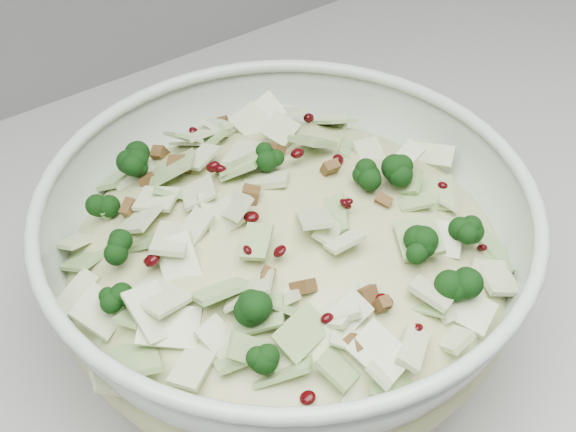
% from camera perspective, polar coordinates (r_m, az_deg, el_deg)
% --- Properties ---
extents(mixing_bowl, '(0.43, 0.43, 0.13)m').
position_cam_1_polar(mixing_bowl, '(0.54, -0.08, -3.48)').
color(mixing_bowl, '#BACCBC').
rests_on(mixing_bowl, counter).
extents(salad, '(0.30, 0.30, 0.13)m').
position_cam_1_polar(salad, '(0.53, -0.08, -1.91)').
color(salad, tan).
rests_on(salad, mixing_bowl).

